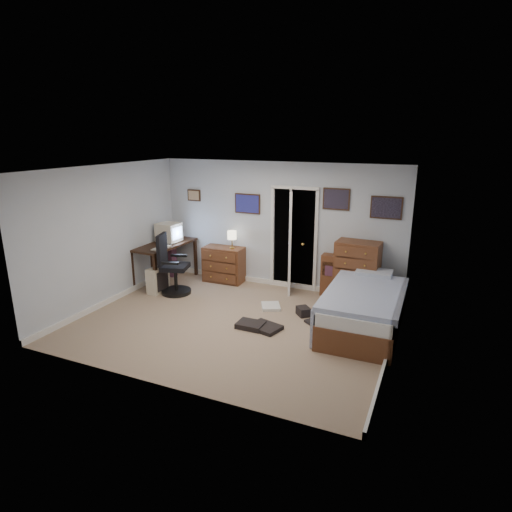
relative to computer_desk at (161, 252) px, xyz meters
The scene contains 15 objects.
floor 2.70m from the computer_desk, 28.48° to the right, with size 5.00×4.00×0.02m, color gray.
computer_desk is the anchor object (origin of this frame).
crt_monitor 0.44m from the computer_desk, 49.89° to the left, with size 0.45×0.42×0.40m.
keyboard 0.50m from the computer_desk, 51.79° to the right, with size 0.17×0.44×0.03m, color beige.
pc_tower 0.74m from the computer_desk, 61.50° to the right, with size 0.25×0.48×0.50m.
office_chair 0.80m from the computer_desk, 39.59° to the right, with size 0.70×0.70×1.18m.
media_stack 0.42m from the computer_desk, 93.16° to the left, with size 0.18×0.18×0.89m, color maroon.
low_dresser 1.33m from the computer_desk, 23.91° to the left, with size 0.83×0.42×0.74m, color #5D2E1D.
table_lamp 1.53m from the computer_desk, 20.79° to the left, with size 0.19×0.19×0.36m.
doorway 2.86m from the computer_desk, 21.15° to the left, with size 0.96×1.12×2.05m.
tall_dresser 3.99m from the computer_desk, ahead, with size 0.78×0.46×1.14m, color #5D2E1D.
headboard_bookcase 3.77m from the computer_desk, ahead, with size 0.90×0.24×0.81m.
bed 4.33m from the computer_desk, ahead, with size 1.20×2.20×0.72m.
wall_posters 3.16m from the computer_desk, 14.28° to the left, with size 4.38×0.04×0.60m.
floor_clutter 3.14m from the computer_desk, 17.98° to the right, with size 1.49×1.33×0.15m.
Camera 1 is at (2.94, -5.79, 3.01)m, focal length 30.00 mm.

